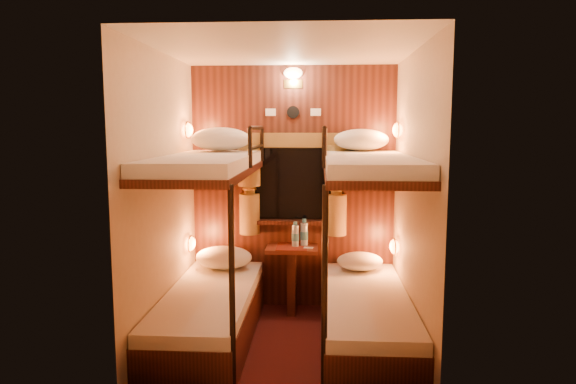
# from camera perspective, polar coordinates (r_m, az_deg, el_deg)

# --- Properties ---
(floor) EXTENTS (2.10, 2.10, 0.00)m
(floor) POSITION_cam_1_polar(r_m,az_deg,el_deg) (4.42, -0.18, -16.92)
(floor) COLOR #38100F
(floor) RESTS_ON ground
(ceiling) EXTENTS (2.10, 2.10, 0.00)m
(ceiling) POSITION_cam_1_polar(r_m,az_deg,el_deg) (4.07, -0.19, 15.59)
(ceiling) COLOR silver
(ceiling) RESTS_ON wall_back
(wall_back) EXTENTS (2.40, 0.00, 2.40)m
(wall_back) POSITION_cam_1_polar(r_m,az_deg,el_deg) (5.12, 0.58, 0.42)
(wall_back) COLOR #C6B293
(wall_back) RESTS_ON floor
(wall_front) EXTENTS (2.40, 0.00, 2.40)m
(wall_front) POSITION_cam_1_polar(r_m,az_deg,el_deg) (3.05, -1.47, -4.31)
(wall_front) COLOR #C6B293
(wall_front) RESTS_ON floor
(wall_left) EXTENTS (0.00, 2.40, 2.40)m
(wall_left) POSITION_cam_1_polar(r_m,az_deg,el_deg) (4.26, -13.74, -1.18)
(wall_left) COLOR #C6B293
(wall_left) RESTS_ON floor
(wall_right) EXTENTS (0.00, 2.40, 2.40)m
(wall_right) POSITION_cam_1_polar(r_m,az_deg,el_deg) (4.13, 13.79, -1.44)
(wall_right) COLOR #C6B293
(wall_right) RESTS_ON floor
(back_panel) EXTENTS (2.00, 0.03, 2.40)m
(back_panel) POSITION_cam_1_polar(r_m,az_deg,el_deg) (5.10, 0.57, 0.40)
(back_panel) COLOR #33150E
(back_panel) RESTS_ON floor
(bunk_left) EXTENTS (0.72, 1.90, 1.82)m
(bunk_left) POSITION_cam_1_polar(r_m,az_deg,el_deg) (4.37, -8.74, -9.45)
(bunk_left) COLOR #33150E
(bunk_left) RESTS_ON floor
(bunk_right) EXTENTS (0.72, 1.90, 1.82)m
(bunk_right) POSITION_cam_1_polar(r_m,az_deg,el_deg) (4.30, 8.66, -9.76)
(bunk_right) COLOR #33150E
(bunk_right) RESTS_ON floor
(window) EXTENTS (1.00, 0.12, 0.79)m
(window) POSITION_cam_1_polar(r_m,az_deg,el_deg) (5.07, 0.55, 0.14)
(window) COLOR black
(window) RESTS_ON back_panel
(curtains) EXTENTS (1.10, 0.22, 1.00)m
(curtains) POSITION_cam_1_polar(r_m,az_deg,el_deg) (5.03, 0.53, 1.03)
(curtains) COLOR olive
(curtains) RESTS_ON back_panel
(back_fixtures) EXTENTS (0.54, 0.09, 0.48)m
(back_fixtures) POSITION_cam_1_polar(r_m,az_deg,el_deg) (5.05, 0.57, 12.22)
(back_fixtures) COLOR black
(back_fixtures) RESTS_ON back_panel
(reading_lamps) EXTENTS (2.00, 0.20, 1.25)m
(reading_lamps) POSITION_cam_1_polar(r_m,az_deg,el_deg) (4.76, 0.36, 0.39)
(reading_lamps) COLOR orange
(reading_lamps) RESTS_ON wall_left
(table) EXTENTS (0.50, 0.34, 0.66)m
(table) POSITION_cam_1_polar(r_m,az_deg,el_deg) (5.08, 0.45, -8.69)
(table) COLOR #622816
(table) RESTS_ON floor
(bottle_left) EXTENTS (0.07, 0.07, 0.25)m
(bottle_left) POSITION_cam_1_polar(r_m,az_deg,el_deg) (5.01, 0.82, -4.89)
(bottle_left) COLOR #99BFE5
(bottle_left) RESTS_ON table
(bottle_right) EXTENTS (0.08, 0.08, 0.27)m
(bottle_right) POSITION_cam_1_polar(r_m,az_deg,el_deg) (5.04, 1.81, -4.70)
(bottle_right) COLOR #99BFE5
(bottle_right) RESTS_ON table
(sachet_a) EXTENTS (0.10, 0.08, 0.01)m
(sachet_a) POSITION_cam_1_polar(r_m,az_deg,el_deg) (4.96, 2.28, -6.22)
(sachet_a) COLOR silver
(sachet_a) RESTS_ON table
(sachet_b) EXTENTS (0.08, 0.07, 0.00)m
(sachet_b) POSITION_cam_1_polar(r_m,az_deg,el_deg) (5.03, 0.60, -6.04)
(sachet_b) COLOR silver
(sachet_b) RESTS_ON table
(pillow_lower_left) EXTENTS (0.54, 0.39, 0.21)m
(pillow_lower_left) POSITION_cam_1_polar(r_m,az_deg,el_deg) (5.00, -7.15, -7.23)
(pillow_lower_left) COLOR silver
(pillow_lower_left) RESTS_ON bunk_left
(pillow_lower_right) EXTENTS (0.44, 0.31, 0.17)m
(pillow_lower_right) POSITION_cam_1_polar(r_m,az_deg,el_deg) (4.96, 7.98, -7.62)
(pillow_lower_right) COLOR silver
(pillow_lower_right) RESTS_ON bunk_right
(pillow_upper_left) EXTENTS (0.55, 0.39, 0.22)m
(pillow_upper_left) POSITION_cam_1_polar(r_m,az_deg,el_deg) (4.79, -7.48, 5.84)
(pillow_upper_left) COLOR silver
(pillow_upper_left) RESTS_ON bunk_left
(pillow_upper_right) EXTENTS (0.52, 0.37, 0.20)m
(pillow_upper_right) POSITION_cam_1_polar(r_m,az_deg,el_deg) (4.88, 8.15, 5.77)
(pillow_upper_right) COLOR silver
(pillow_upper_right) RESTS_ON bunk_right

